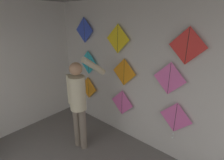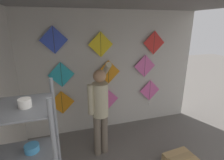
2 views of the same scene
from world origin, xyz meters
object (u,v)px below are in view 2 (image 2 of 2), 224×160
(kite_2, at_px, (150,91))
(kite_6, at_px, (54,40))
(kite_1, at_px, (107,99))
(kite_5, at_px, (145,66))
(kite_0, at_px, (62,103))
(kite_7, at_px, (101,45))
(kite_4, at_px, (108,72))
(kite_3, at_px, (61,75))
(shopkeeper, at_px, (100,106))
(kite_8, at_px, (154,43))

(kite_2, bearing_deg, kite_6, 179.98)
(kite_1, xyz_separation_m, kite_5, (0.95, 0.00, 0.76))
(kite_0, height_order, kite_7, kite_7)
(kite_6, xyz_separation_m, kite_7, (0.96, 0.00, -0.12))
(kite_4, bearing_deg, kite_7, 180.00)
(kite_3, xyz_separation_m, kite_4, (1.04, 0.00, -0.02))
(shopkeeper, height_order, kite_8, kite_8)
(kite_1, distance_m, kite_5, 1.22)
(kite_3, distance_m, kite_4, 1.04)
(kite_5, bearing_deg, kite_6, 180.00)
(kite_1, height_order, kite_4, kite_4)
(kite_0, height_order, kite_8, kite_8)
(kite_6, height_order, kite_7, kite_6)
(shopkeeper, height_order, kite_1, shopkeeper)
(kite_4, bearing_deg, kite_3, 180.00)
(kite_0, bearing_deg, kite_3, 0.00)
(kite_7, bearing_deg, kite_5, 0.00)
(shopkeeper, bearing_deg, kite_5, 23.29)
(kite_3, xyz_separation_m, kite_5, (1.96, 0.00, 0.06))
(kite_0, distance_m, kite_1, 1.05)
(shopkeeper, relative_size, kite_2, 2.68)
(shopkeeper, bearing_deg, kite_1, 57.26)
(kite_0, xyz_separation_m, kite_8, (2.21, 0.00, 1.25))
(kite_1, distance_m, kite_6, 1.80)
(shopkeeper, distance_m, kite_7, 1.35)
(kite_2, xyz_separation_m, kite_6, (-2.23, 0.00, 1.35))
(kite_1, height_order, kite_2, kite_2)
(kite_1, height_order, kite_6, kite_6)
(kite_2, height_order, kite_4, kite_4)
(kite_5, bearing_deg, kite_2, -0.21)
(kite_2, height_order, kite_6, kite_6)
(kite_3, bearing_deg, kite_7, 0.00)
(kite_1, relative_size, kite_5, 1.00)
(kite_1, relative_size, kite_6, 1.00)
(kite_1, xyz_separation_m, kite_8, (1.16, 0.00, 1.31))
(kite_8, bearing_deg, kite_4, 180.00)
(kite_0, distance_m, kite_8, 2.54)
(kite_0, bearing_deg, shopkeeper, -50.92)
(kite_0, bearing_deg, kite_8, 0.00)
(kite_8, bearing_deg, kite_7, 180.00)
(kite_4, distance_m, kite_8, 1.29)
(shopkeeper, distance_m, kite_2, 1.73)
(kite_2, bearing_deg, shopkeeper, -150.81)
(kite_4, height_order, kite_5, kite_5)
(kite_1, xyz_separation_m, kite_3, (-1.01, 0.00, 0.70))
(kite_2, xyz_separation_m, kite_4, (-1.10, 0.00, 0.60))
(kite_4, relative_size, kite_6, 1.00)
(kite_2, bearing_deg, kite_7, 179.97)
(kite_2, relative_size, kite_6, 1.25)
(kite_4, bearing_deg, kite_6, 180.00)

